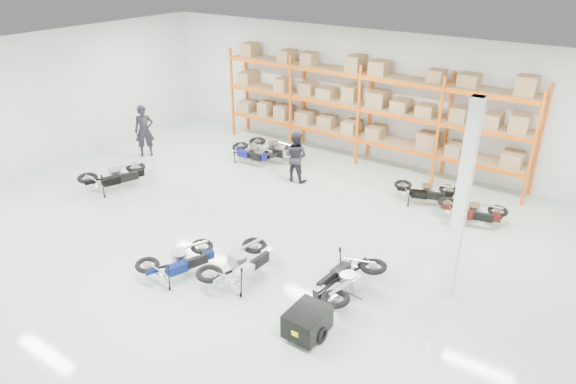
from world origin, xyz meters
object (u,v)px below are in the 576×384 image
Objects in this scene: trailer at (307,322)px; person_left at (144,131)px; moto_blue_centre at (179,256)px; person_back at (296,156)px; moto_silver_left at (240,259)px; moto_black_far_left at (114,172)px; moto_back_b at (271,145)px; moto_touring_right at (347,274)px; moto_back_d at (472,207)px; moto_back_c at (426,187)px; moto_back_a at (252,149)px.

trailer is 11.26m from person_left.
moto_blue_centre is 1.13× the size of trailer.
moto_silver_left is at bearing 106.91° from person_back.
person_back reaches higher than moto_black_far_left.
person_back is (1.75, -1.03, 0.28)m from moto_back_b.
person_left reaches higher than moto_silver_left.
moto_blue_centre is 8.10m from person_left.
trailer is (3.62, -0.09, -0.15)m from moto_blue_centre.
moto_touring_right is 1.13× the size of moto_back_d.
moto_blue_centre is 7.67m from moto_back_c.
moto_silver_left is 6.77m from moto_back_d.
person_back is at bearing 125.69° from trailer.
moto_back_c is at bearing 60.43° from moto_back_d.
moto_back_a is at bearing 135.10° from trailer.
moto_back_d is at bearing -90.06° from moto_back_a.
person_back is at bearing -100.76° from moto_back_a.
moto_silver_left is at bearing 135.96° from moto_back_d.
moto_touring_right is 1.12× the size of moto_back_a.
moto_back_a is 4.02m from person_left.
person_back is at bearing -34.27° from person_left.
moto_silver_left reaches higher than moto_blue_centre.
moto_black_far_left is 2.90m from person_left.
person_left is 1.12× the size of person_back.
moto_blue_centre is at bearing 130.70° from moto_back_d.
person_back is (-2.04, 5.36, 0.29)m from moto_silver_left.
moto_back_b is 1.14× the size of moto_back_d.
moto_black_far_left is 9.07m from trailer.
person_back is (-0.75, 6.03, 0.33)m from moto_blue_centre.
moto_back_a is (2.24, 4.20, -0.07)m from moto_black_far_left.
moto_back_c is at bearing -34.45° from person_left.
moto_back_c is at bearing -129.89° from moto_black_far_left.
moto_silver_left is 1.23× the size of trailer.
moto_touring_right reaches higher than trailer.
moto_black_far_left is 1.00× the size of moto_back_b.
moto_back_c is at bearing -172.08° from person_back.
moto_black_far_left is 5.49m from moto_back_b.
moto_black_far_left is at bearing 152.24° from moto_back_a.
moto_silver_left is 0.98× the size of moto_black_far_left.
moto_back_c reaches higher than trailer.
trailer is 6.99m from moto_back_c.
moto_touring_right is 8.18m from moto_back_a.
moto_back_a is at bearing 74.79° from moto_back_c.
moto_touring_right is 5.39m from moto_back_c.
moto_blue_centre is at bearing 134.79° from moto_back_c.
moto_blue_centre is 7.49m from moto_back_b.
moto_touring_right is 1.61m from trailer.
moto_black_far_left is at bearing -10.40° from moto_silver_left.
moto_touring_right is at bearing -64.40° from person_left.
moto_black_far_left is at bearing 100.55° from moto_back_d.
moto_back_d is (3.60, 5.74, -0.06)m from moto_silver_left.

